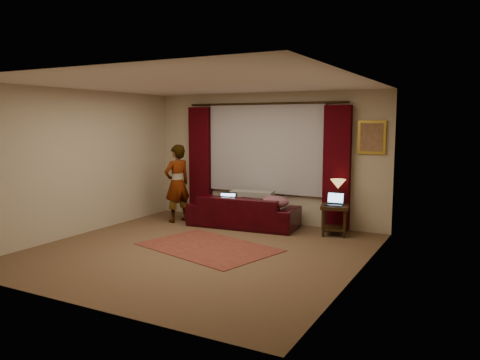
# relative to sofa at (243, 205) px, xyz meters

# --- Properties ---
(floor) EXTENTS (5.00, 5.00, 0.01)m
(floor) POSITION_rel_sofa_xyz_m (0.17, -1.84, -0.43)
(floor) COLOR brown
(floor) RESTS_ON ground
(ceiling) EXTENTS (5.00, 5.00, 0.02)m
(ceiling) POSITION_rel_sofa_xyz_m (0.17, -1.84, 2.17)
(ceiling) COLOR silver
(ceiling) RESTS_ON ground
(wall_back) EXTENTS (5.00, 0.02, 2.60)m
(wall_back) POSITION_rel_sofa_xyz_m (0.17, 0.66, 0.87)
(wall_back) COLOR #BEB095
(wall_back) RESTS_ON ground
(wall_front) EXTENTS (5.00, 0.02, 2.60)m
(wall_front) POSITION_rel_sofa_xyz_m (0.17, -4.34, 0.87)
(wall_front) COLOR #BEB095
(wall_front) RESTS_ON ground
(wall_left) EXTENTS (0.02, 5.00, 2.60)m
(wall_left) POSITION_rel_sofa_xyz_m (-2.33, -1.84, 0.87)
(wall_left) COLOR #BEB095
(wall_left) RESTS_ON ground
(wall_right) EXTENTS (0.02, 5.00, 2.60)m
(wall_right) POSITION_rel_sofa_xyz_m (2.67, -1.84, 0.87)
(wall_right) COLOR #BEB095
(wall_right) RESTS_ON ground
(sheer_curtain) EXTENTS (2.50, 0.05, 1.80)m
(sheer_curtain) POSITION_rel_sofa_xyz_m (0.17, 0.60, 1.07)
(sheer_curtain) COLOR #A2A2AA
(sheer_curtain) RESTS_ON wall_back
(drape_left) EXTENTS (0.50, 0.14, 2.30)m
(drape_left) POSITION_rel_sofa_xyz_m (-1.33, 0.55, 0.75)
(drape_left) COLOR #340207
(drape_left) RESTS_ON floor
(drape_right) EXTENTS (0.50, 0.14, 2.30)m
(drape_right) POSITION_rel_sofa_xyz_m (1.67, 0.55, 0.75)
(drape_right) COLOR #340207
(drape_right) RESTS_ON floor
(curtain_rod) EXTENTS (0.04, 0.04, 3.40)m
(curtain_rod) POSITION_rel_sofa_xyz_m (0.17, 0.55, 1.95)
(curtain_rod) COLOR black
(curtain_rod) RESTS_ON wall_back
(picture_frame) EXTENTS (0.50, 0.04, 0.60)m
(picture_frame) POSITION_rel_sofa_xyz_m (2.27, 0.63, 1.32)
(picture_frame) COLOR #B5912F
(picture_frame) RESTS_ON wall_back
(sofa) EXTENTS (2.19, 1.10, 0.85)m
(sofa) POSITION_rel_sofa_xyz_m (0.00, 0.00, 0.00)
(sofa) COLOR black
(sofa) RESTS_ON floor
(throw_blanket) EXTENTS (0.89, 0.50, 0.10)m
(throw_blanket) POSITION_rel_sofa_xyz_m (0.08, 0.21, 0.44)
(throw_blanket) COLOR gray
(throw_blanket) RESTS_ON sofa
(clothing_pile) EXTENTS (0.61, 0.51, 0.23)m
(clothing_pile) POSITION_rel_sofa_xyz_m (0.68, -0.03, 0.11)
(clothing_pile) COLOR #784558
(clothing_pile) RESTS_ON sofa
(laptop_sofa) EXTENTS (0.42, 0.43, 0.23)m
(laptop_sofa) POSITION_rel_sofa_xyz_m (-0.24, -0.22, 0.12)
(laptop_sofa) COLOR black
(laptop_sofa) RESTS_ON sofa
(area_rug) EXTENTS (2.43, 1.93, 0.01)m
(area_rug) POSITION_rel_sofa_xyz_m (0.20, -1.61, -0.42)
(area_rug) COLOR brown
(area_rug) RESTS_ON floor
(end_table) EXTENTS (0.57, 0.57, 0.55)m
(end_table) POSITION_rel_sofa_xyz_m (1.76, 0.16, -0.15)
(end_table) COLOR black
(end_table) RESTS_ON floor
(tiffany_lamp) EXTENTS (0.37, 0.37, 0.45)m
(tiffany_lamp) POSITION_rel_sofa_xyz_m (1.77, 0.31, 0.35)
(tiffany_lamp) COLOR olive
(tiffany_lamp) RESTS_ON end_table
(laptop_table) EXTENTS (0.33, 0.36, 0.23)m
(laptop_table) POSITION_rel_sofa_xyz_m (1.76, 0.11, 0.24)
(laptop_table) COLOR black
(laptop_table) RESTS_ON end_table
(person) EXTENTS (0.60, 0.60, 1.57)m
(person) POSITION_rel_sofa_xyz_m (-1.39, -0.22, 0.36)
(person) COLOR gray
(person) RESTS_ON floor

